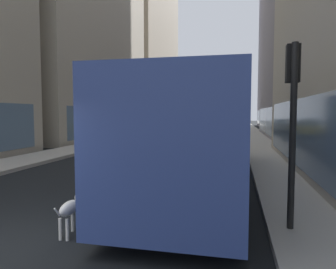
{
  "coord_description": "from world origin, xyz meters",
  "views": [
    {
      "loc": [
        3.89,
        -3.74,
        2.28
      ],
      "look_at": [
        1.12,
        8.62,
        1.4
      ],
      "focal_mm": 32.52,
      "sensor_mm": 36.0,
      "label": 1
    }
  ],
  "objects_px": {
    "car_yellow_taxi": "(211,127)",
    "car_grey_wagon": "(227,125)",
    "dalmatian_dog": "(71,208)",
    "traffic_light_near": "(293,105)",
    "car_white_van": "(179,126)",
    "transit_bus": "(202,129)",
    "car_black_suv": "(195,122)"
  },
  "relations": [
    {
      "from": "car_yellow_taxi",
      "to": "car_grey_wagon",
      "type": "xyz_separation_m",
      "value": [
        1.6,
        6.22,
        -0.0
      ]
    },
    {
      "from": "dalmatian_dog",
      "to": "traffic_light_near",
      "type": "height_order",
      "value": "traffic_light_near"
    },
    {
      "from": "car_yellow_taxi",
      "to": "car_grey_wagon",
      "type": "distance_m",
      "value": 6.42
    },
    {
      "from": "car_white_van",
      "to": "dalmatian_dog",
      "type": "distance_m",
      "value": 31.19
    },
    {
      "from": "transit_bus",
      "to": "car_yellow_taxi",
      "type": "distance_m",
      "value": 23.29
    },
    {
      "from": "car_yellow_taxi",
      "to": "dalmatian_dog",
      "type": "relative_size",
      "value": 4.86
    },
    {
      "from": "car_yellow_taxi",
      "to": "traffic_light_near",
      "type": "xyz_separation_m",
      "value": [
        3.7,
        -27.12,
        1.61
      ]
    },
    {
      "from": "car_black_suv",
      "to": "car_grey_wagon",
      "type": "height_order",
      "value": "same"
    },
    {
      "from": "car_yellow_taxi",
      "to": "dalmatian_dog",
      "type": "bearing_deg",
      "value": -90.62
    },
    {
      "from": "transit_bus",
      "to": "traffic_light_near",
      "type": "xyz_separation_m",
      "value": [
        2.1,
        -3.9,
        0.66
      ]
    },
    {
      "from": "traffic_light_near",
      "to": "car_white_van",
      "type": "bearing_deg",
      "value": 104.37
    },
    {
      "from": "car_grey_wagon",
      "to": "traffic_light_near",
      "type": "xyz_separation_m",
      "value": [
        2.1,
        -33.33,
        1.61
      ]
    },
    {
      "from": "car_grey_wagon",
      "to": "traffic_light_near",
      "type": "height_order",
      "value": "traffic_light_near"
    },
    {
      "from": "traffic_light_near",
      "to": "dalmatian_dog",
      "type": "bearing_deg",
      "value": -167.23
    },
    {
      "from": "car_black_suv",
      "to": "dalmatian_dog",
      "type": "xyz_separation_m",
      "value": [
        3.7,
        -45.63,
        -0.31
      ]
    },
    {
      "from": "car_white_van",
      "to": "dalmatian_dog",
      "type": "relative_size",
      "value": 4.08
    },
    {
      "from": "car_white_van",
      "to": "car_black_suv",
      "type": "bearing_deg",
      "value": 90.0
    },
    {
      "from": "car_black_suv",
      "to": "traffic_light_near",
      "type": "relative_size",
      "value": 1.35
    },
    {
      "from": "car_yellow_taxi",
      "to": "car_white_van",
      "type": "height_order",
      "value": "same"
    },
    {
      "from": "car_white_van",
      "to": "car_yellow_taxi",
      "type": "bearing_deg",
      "value": -36.35
    },
    {
      "from": "car_grey_wagon",
      "to": "dalmatian_dog",
      "type": "height_order",
      "value": "car_grey_wagon"
    },
    {
      "from": "car_black_suv",
      "to": "dalmatian_dog",
      "type": "height_order",
      "value": "car_black_suv"
    },
    {
      "from": "dalmatian_dog",
      "to": "traffic_light_near",
      "type": "distance_m",
      "value": 4.53
    },
    {
      "from": "car_black_suv",
      "to": "traffic_light_near",
      "type": "bearing_deg",
      "value": -80.23
    },
    {
      "from": "car_yellow_taxi",
      "to": "transit_bus",
      "type": "bearing_deg",
      "value": -86.06
    },
    {
      "from": "car_black_suv",
      "to": "car_yellow_taxi",
      "type": "bearing_deg",
      "value": -77.2
    },
    {
      "from": "car_yellow_taxi",
      "to": "car_white_van",
      "type": "xyz_separation_m",
      "value": [
        -4.0,
        2.94,
        -0.01
      ]
    },
    {
      "from": "car_grey_wagon",
      "to": "car_white_van",
      "type": "xyz_separation_m",
      "value": [
        -5.6,
        -3.27,
        -0.0
      ]
    },
    {
      "from": "car_black_suv",
      "to": "car_white_van",
      "type": "relative_size",
      "value": 1.17
    },
    {
      "from": "car_grey_wagon",
      "to": "car_white_van",
      "type": "relative_size",
      "value": 1.08
    },
    {
      "from": "car_white_van",
      "to": "traffic_light_near",
      "type": "distance_m",
      "value": 31.07
    },
    {
      "from": "transit_bus",
      "to": "car_white_van",
      "type": "relative_size",
      "value": 2.94
    }
  ]
}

